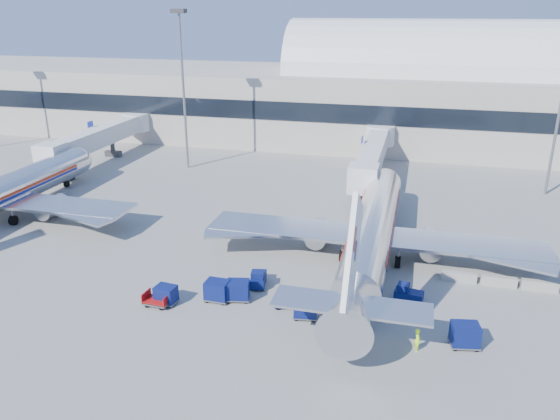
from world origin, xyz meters
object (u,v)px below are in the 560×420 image
(jetbridge_near, at_px, (374,152))
(jetbridge_mid, at_px, (104,136))
(cart_solo_far, at_px, (465,335))
(barrier_mid, at_px, (499,281))
(cart_train_c, at_px, (166,294))
(cart_open_red, at_px, (158,301))
(tug_lead, at_px, (286,300))
(cart_train_a, at_px, (238,290))
(tug_left, at_px, (258,278))
(ramp_worker, at_px, (417,340))
(barrier_near, at_px, (459,277))
(cart_train_b, at_px, (217,290))
(cart_solo_near, at_px, (306,308))
(barrier_far, at_px, (540,286))
(tug_right, at_px, (408,293))
(mast_west, at_px, (182,67))
(airliner_main, at_px, (372,232))

(jetbridge_near, xyz_separation_m, jetbridge_mid, (-42.00, 0.00, 0.00))
(cart_solo_far, bearing_deg, barrier_mid, 60.92)
(cart_train_c, bearing_deg, cart_open_red, -129.04)
(tug_lead, bearing_deg, cart_train_a, 165.34)
(tug_left, xyz_separation_m, cart_train_c, (-6.41, -4.74, 0.10))
(cart_open_red, height_order, ramp_worker, ramp_worker)
(cart_solo_far, bearing_deg, cart_train_a, 162.19)
(cart_train_c, relative_size, cart_solo_far, 0.83)
(barrier_near, bearing_deg, cart_train_b, -156.41)
(cart_solo_far, bearing_deg, cart_solo_near, 164.82)
(tug_lead, height_order, cart_open_red, tug_lead)
(tug_left, bearing_deg, tug_lead, -140.81)
(jetbridge_mid, height_order, cart_solo_near, jetbridge_mid)
(tug_left, relative_size, cart_open_red, 1.22)
(tug_lead, bearing_deg, barrier_far, 8.52)
(tug_right, bearing_deg, barrier_near, 56.16)
(barrier_near, xyz_separation_m, cart_solo_near, (-11.88, -9.29, 0.42))
(barrier_near, relative_size, cart_train_a, 1.36)
(tug_lead, bearing_deg, tug_right, 6.96)
(mast_west, distance_m, cart_train_c, 43.05)
(ramp_worker, bearing_deg, cart_train_a, 58.66)
(airliner_main, distance_m, tug_left, 12.05)
(jetbridge_mid, bearing_deg, tug_lead, -43.64)
(jetbridge_near, distance_m, barrier_mid, 32.09)
(airliner_main, xyz_separation_m, ramp_worker, (4.63, -14.06, -2.06))
(cart_train_b, distance_m, cart_open_red, 4.89)
(barrier_mid, height_order, barrier_far, same)
(barrier_near, bearing_deg, barrier_mid, 0.00)
(mast_west, relative_size, cart_solo_far, 9.93)
(jetbridge_near, bearing_deg, tug_right, -79.61)
(barrier_near, relative_size, cart_train_b, 1.48)
(tug_lead, height_order, cart_train_c, cart_train_c)
(tug_right, bearing_deg, cart_train_b, -156.86)
(mast_west, xyz_separation_m, barrier_far, (44.60, -28.00, -14.34))
(cart_open_red, bearing_deg, cart_solo_far, 4.39)
(cart_solo_far, bearing_deg, barrier_far, 46.07)
(cart_train_a, bearing_deg, cart_open_red, -169.30)
(ramp_worker, bearing_deg, barrier_far, -58.28)
(cart_solo_near, distance_m, cart_open_red, 12.08)
(cart_train_a, relative_size, ramp_worker, 1.27)
(mast_west, bearing_deg, barrier_mid, -34.14)
(barrier_mid, bearing_deg, cart_train_c, -159.44)
(airliner_main, distance_m, cart_train_b, 16.02)
(airliner_main, height_order, tug_right, airliner_main)
(cart_train_c, bearing_deg, cart_solo_far, 5.79)
(mast_west, bearing_deg, cart_solo_near, -54.98)
(barrier_mid, xyz_separation_m, cart_open_red, (-27.18, -10.52, -0.05))
(cart_train_b, height_order, cart_solo_far, cart_solo_far)
(tug_lead, bearing_deg, jetbridge_near, 71.67)
(jetbridge_near, height_order, ramp_worker, jetbridge_near)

